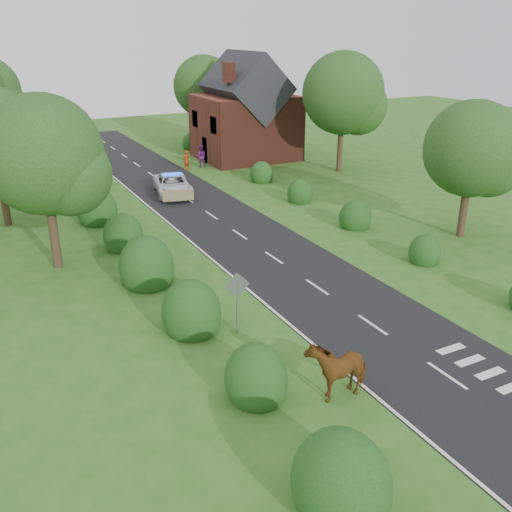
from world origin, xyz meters
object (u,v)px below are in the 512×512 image
cow (337,370)px  police_van (173,185)px  pedestrian_purple (201,156)px  pedestrian_red (186,160)px  road_sign (237,294)px

cow → police_van: 24.88m
pedestrian_purple → pedestrian_red: bearing=35.4°
cow → police_van: (3.39, 24.65, -0.10)m
cow → pedestrian_red: bearing=164.0°
police_van → pedestrian_purple: (5.05, 6.96, 0.22)m
police_van → pedestrian_red: pedestrian_red is taller
police_van → pedestrian_red: (3.52, 6.42, 0.13)m
road_sign → pedestrian_purple: (9.58, 26.65, -0.73)m
cow → pedestrian_red: 31.83m
police_van → pedestrian_red: bearing=73.0°
pedestrian_red → pedestrian_purple: (1.53, 0.54, 0.09)m
pedestrian_red → cow: bearing=55.4°
police_van → pedestrian_purple: 8.60m
road_sign → police_van: 20.23m
road_sign → pedestrian_purple: bearing=70.2°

